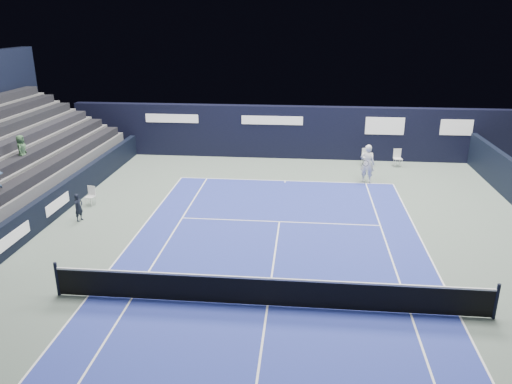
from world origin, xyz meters
TOP-DOWN VIEW (x-y plane):
  - ground at (0.00, 2.00)m, footprint 48.00×48.00m
  - court_surface at (0.00, 0.00)m, footprint 10.97×23.77m
  - folding_chair_back_a at (4.43, 15.27)m, footprint 0.51×0.54m
  - folding_chair_back_b at (6.20, 15.19)m, footprint 0.50×0.49m
  - line_judge_chair at (-8.58, 7.59)m, footprint 0.44×0.43m
  - line_judge at (-8.29, 5.73)m, footprint 0.41×0.50m
  - court_markings at (0.00, 0.00)m, footprint 11.03×23.83m
  - tennis_net at (0.00, 0.00)m, footprint 12.90×0.10m
  - back_sponsor_wall at (0.01, 16.50)m, footprint 26.00×0.63m
  - side_barrier_left at (-9.50, 5.97)m, footprint 0.33×22.00m
  - tennis_player at (4.15, 12.12)m, footprint 0.82×0.94m

SIDE VIEW (x-z plane):
  - ground at x=0.00m, z-range 0.00..0.00m
  - court_surface at x=0.00m, z-range 0.00..0.01m
  - court_markings at x=0.00m, z-range 0.01..0.01m
  - line_judge_chair at x=-8.58m, z-range 0.06..0.92m
  - tennis_net at x=0.00m, z-range -0.04..1.06m
  - folding_chair_back_b at x=6.20m, z-range 0.07..1.07m
  - line_judge at x=-8.29m, z-range 0.00..1.18m
  - side_barrier_left at x=-9.50m, z-range 0.00..1.20m
  - folding_chair_back_a at x=4.43m, z-range 0.16..1.15m
  - tennis_player at x=4.15m, z-range 0.00..1.98m
  - back_sponsor_wall at x=0.01m, z-range 0.00..3.10m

